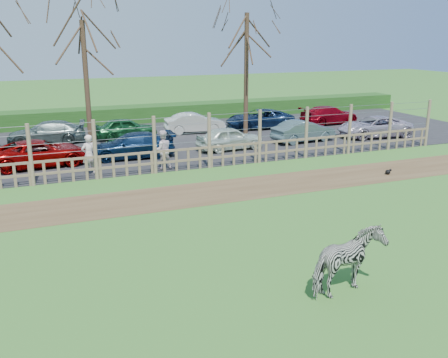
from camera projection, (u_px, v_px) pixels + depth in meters
name	position (u px, v px, depth m)	size (l,w,h in m)	color
ground	(224.00, 241.00, 14.59)	(120.00, 120.00, 0.00)	#599C36
dirt_strip	(179.00, 196.00, 18.60)	(34.00, 2.80, 0.01)	brown
asphalt	(126.00, 144.00, 27.51)	(44.00, 13.00, 0.04)	#232326
hedge	(105.00, 116.00, 33.60)	(46.00, 2.00, 1.10)	#1E4716
fence	(155.00, 155.00, 21.50)	(30.16, 0.16, 2.50)	brown
tree_mid	(84.00, 55.00, 24.55)	(4.80, 4.80, 6.83)	#3D2B1E
tree_right	(247.00, 45.00, 28.12)	(4.80, 4.80, 7.35)	#3D2B1E
zebra	(348.00, 262.00, 11.41)	(0.85, 1.86, 1.57)	gray
visitor_a	(89.00, 155.00, 21.16)	(0.63, 0.41, 1.72)	beige
visitor_b	(162.00, 150.00, 22.11)	(0.84, 0.65, 1.72)	silver
crow	(388.00, 172.00, 21.47)	(0.30, 0.22, 0.24)	black
car_2	(40.00, 153.00, 22.60)	(1.99, 4.32, 1.20)	#8B0404
car_3	(132.00, 146.00, 24.14)	(1.68, 4.13, 1.20)	#0B1D3B
car_4	(230.00, 138.00, 25.89)	(1.42, 3.52, 1.20)	silver
car_5	(303.00, 131.00, 27.82)	(1.27, 3.64, 1.20)	slate
car_6	(374.00, 127.00, 29.14)	(1.99, 4.32, 1.20)	#BDAEBF
car_9	(47.00, 132.00, 27.43)	(1.68, 4.13, 1.20)	slate
car_10	(126.00, 128.00, 28.65)	(1.42, 3.52, 1.20)	#185629
car_11	(195.00, 123.00, 30.41)	(1.27, 3.64, 1.20)	white
car_12	(259.00, 119.00, 31.86)	(1.99, 4.32, 1.20)	#102242
car_13	(329.00, 115.00, 33.42)	(1.68, 4.13, 1.20)	maroon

